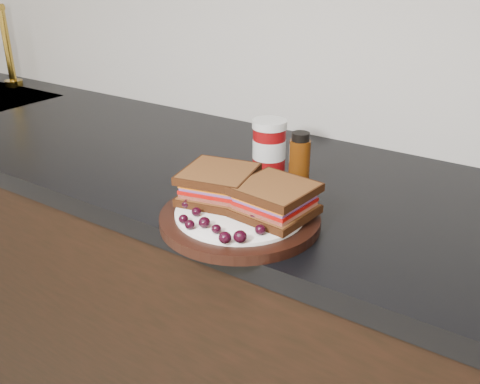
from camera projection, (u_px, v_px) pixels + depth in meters
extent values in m
cube|color=black|center=(229.00, 336.00, 1.37)|extent=(3.96, 0.58, 0.86)
cube|color=black|center=(227.00, 174.00, 1.19)|extent=(3.98, 0.60, 0.04)
cylinder|color=black|center=(240.00, 219.00, 0.93)|extent=(0.28, 0.28, 0.02)
ellipsoid|color=black|center=(186.00, 204.00, 0.93)|extent=(0.02, 0.02, 0.02)
ellipsoid|color=black|center=(196.00, 212.00, 0.90)|extent=(0.02, 0.02, 0.02)
ellipsoid|color=black|center=(183.00, 219.00, 0.88)|extent=(0.02, 0.02, 0.02)
ellipsoid|color=black|center=(190.00, 225.00, 0.86)|extent=(0.02, 0.02, 0.02)
ellipsoid|color=black|center=(204.00, 222.00, 0.87)|extent=(0.02, 0.02, 0.02)
ellipsoid|color=black|center=(216.00, 229.00, 0.85)|extent=(0.02, 0.02, 0.01)
ellipsoid|color=black|center=(225.00, 238.00, 0.82)|extent=(0.02, 0.02, 0.02)
ellipsoid|color=black|center=(240.00, 237.00, 0.82)|extent=(0.02, 0.02, 0.02)
ellipsoid|color=black|center=(260.00, 230.00, 0.85)|extent=(0.02, 0.02, 0.02)
ellipsoid|color=black|center=(254.00, 218.00, 0.88)|extent=(0.02, 0.02, 0.02)
ellipsoid|color=black|center=(282.00, 217.00, 0.88)|extent=(0.02, 0.02, 0.02)
ellipsoid|color=black|center=(278.00, 216.00, 0.89)|extent=(0.02, 0.02, 0.02)
ellipsoid|color=black|center=(281.00, 210.00, 0.91)|extent=(0.02, 0.02, 0.02)
ellipsoid|color=black|center=(231.00, 186.00, 1.00)|extent=(0.02, 0.02, 0.02)
ellipsoid|color=black|center=(219.00, 191.00, 0.98)|extent=(0.02, 0.02, 0.02)
ellipsoid|color=black|center=(220.00, 198.00, 0.96)|extent=(0.02, 0.02, 0.02)
ellipsoid|color=black|center=(196.00, 196.00, 0.96)|extent=(0.02, 0.02, 0.01)
ellipsoid|color=black|center=(236.00, 191.00, 0.98)|extent=(0.02, 0.02, 0.02)
ellipsoid|color=black|center=(210.00, 191.00, 0.98)|extent=(0.02, 0.02, 0.02)
ellipsoid|color=black|center=(203.00, 191.00, 0.98)|extent=(0.02, 0.02, 0.02)
cylinder|color=maroon|center=(269.00, 145.00, 1.14)|extent=(0.10, 0.10, 0.11)
cylinder|color=#4C2207|center=(299.00, 161.00, 1.05)|extent=(0.05, 0.05, 0.12)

